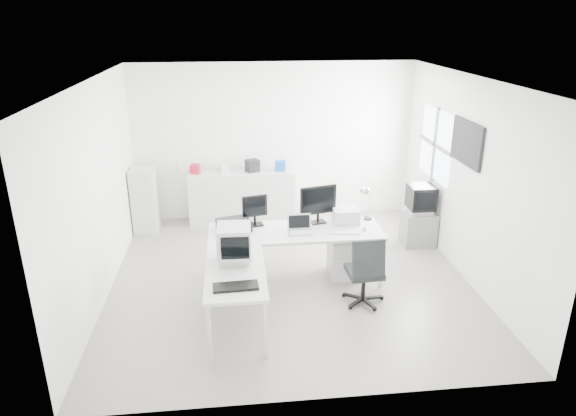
{
  "coord_description": "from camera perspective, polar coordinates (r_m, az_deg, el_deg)",
  "views": [
    {
      "loc": [
        -0.74,
        -6.51,
        3.57
      ],
      "look_at": [
        0.0,
        0.2,
        1.0
      ],
      "focal_mm": 32.0,
      "sensor_mm": 36.0,
      "label": 1
    }
  ],
  "objects": [
    {
      "name": "laptop",
      "position": [
        6.98,
        1.37,
        -2.0
      ],
      "size": [
        0.33,
        0.34,
        0.22
      ],
      "primitive_type": null,
      "rotation": [
        0.0,
        0.0,
        0.01
      ],
      "color": "#B7B7BA",
      "rests_on": "main_desk"
    },
    {
      "name": "main_desk",
      "position": [
        7.27,
        0.84,
        -5.23
      ],
      "size": [
        2.4,
        0.8,
        0.75
      ],
      "primitive_type": null,
      "color": "silver",
      "rests_on": "floor"
    },
    {
      "name": "floor",
      "position": [
        7.46,
        0.17,
        -7.74
      ],
      "size": [
        5.0,
        5.0,
        0.01
      ],
      "primitive_type": "cube",
      "color": "#B5B0A2",
      "rests_on": "ground"
    },
    {
      "name": "tv_cabinet",
      "position": [
        8.65,
        14.26,
        -2.21
      ],
      "size": [
        0.51,
        0.42,
        0.55
      ],
      "primitive_type": "cube",
      "color": "slate",
      "rests_on": "floor"
    },
    {
      "name": "white_mouse",
      "position": [
        7.18,
        8.51,
        -2.26
      ],
      "size": [
        0.06,
        0.06,
        0.06
      ],
      "primitive_type": "sphere",
      "color": "silver",
      "rests_on": "main_desk"
    },
    {
      "name": "clutter_bottle",
      "position": [
        9.19,
        -12.15,
        4.47
      ],
      "size": [
        0.07,
        0.07,
        0.22
      ],
      "primitive_type": "cylinder",
      "color": "silver",
      "rests_on": "sideboard"
    },
    {
      "name": "wall_picture",
      "position": [
        7.53,
        19.26,
        6.88
      ],
      "size": [
        0.04,
        0.9,
        0.6
      ],
      "primitive_type": null,
      "color": "black",
      "rests_on": "right_wall"
    },
    {
      "name": "clutter_box_d",
      "position": [
        9.15,
        -0.85,
        4.73
      ],
      "size": [
        0.21,
        0.19,
        0.18
      ],
      "primitive_type": "cube",
      "rotation": [
        0.0,
        0.0,
        -0.22
      ],
      "color": "blue",
      "rests_on": "sideboard"
    },
    {
      "name": "white_keyboard",
      "position": [
        7.08,
        6.25,
        -2.68
      ],
      "size": [
        0.46,
        0.2,
        0.02
      ],
      "primitive_type": "cube",
      "rotation": [
        0.0,
        0.0,
        -0.15
      ],
      "color": "silver",
      "rests_on": "main_desk"
    },
    {
      "name": "ceiling",
      "position": [
        6.59,
        0.2,
        14.14
      ],
      "size": [
        5.0,
        5.0,
        0.01
      ],
      "primitive_type": "cube",
      "color": "white",
      "rests_on": "back_wall"
    },
    {
      "name": "back_wall",
      "position": [
        9.29,
        -1.56,
        7.35
      ],
      "size": [
        5.0,
        0.02,
        2.8
      ],
      "primitive_type": "cube",
      "color": "white",
      "rests_on": "floor"
    },
    {
      "name": "lcd_monitor_small",
      "position": [
        7.22,
        -3.71,
        -0.28
      ],
      "size": [
        0.39,
        0.28,
        0.45
      ],
      "primitive_type": null,
      "rotation": [
        0.0,
        0.0,
        0.23
      ],
      "color": "black",
      "rests_on": "main_desk"
    },
    {
      "name": "left_wall",
      "position": [
        7.08,
        -20.36,
        1.66
      ],
      "size": [
        0.02,
        5.0,
        2.8
      ],
      "primitive_type": "cube",
      "color": "white",
      "rests_on": "floor"
    },
    {
      "name": "crt_monitor",
      "position": [
        6.19,
        -6.0,
        -3.84
      ],
      "size": [
        0.45,
        0.45,
        0.5
      ],
      "primitive_type": null,
      "rotation": [
        0.0,
        0.0,
        -0.04
      ],
      "color": "#B7B7BA",
      "rests_on": "side_desk"
    },
    {
      "name": "crt_tv",
      "position": [
        8.47,
        14.56,
        0.91
      ],
      "size": [
        0.5,
        0.48,
        0.45
      ],
      "primitive_type": null,
      "color": "black",
      "rests_on": "tv_cabinet"
    },
    {
      "name": "right_wall",
      "position": [
        7.59,
        19.33,
        3.02
      ],
      "size": [
        0.02,
        5.0,
        2.8
      ],
      "primitive_type": "cube",
      "color": "white",
      "rests_on": "floor"
    },
    {
      "name": "window",
      "position": [
        8.58,
        16.05,
        6.77
      ],
      "size": [
        0.02,
        1.2,
        1.1
      ],
      "primitive_type": null,
      "color": "white",
      "rests_on": "right_wall"
    },
    {
      "name": "clutter_box_a",
      "position": [
        9.14,
        -10.28,
        4.3
      ],
      "size": [
        0.19,
        0.17,
        0.16
      ],
      "primitive_type": "cube",
      "rotation": [
        0.0,
        0.0,
        -0.23
      ],
      "color": "#AB182F",
      "rests_on": "sideboard"
    },
    {
      "name": "lcd_monitor_large",
      "position": [
        7.28,
        3.36,
        0.42
      ],
      "size": [
        0.58,
        0.34,
        0.56
      ],
      "primitive_type": null,
      "rotation": [
        0.0,
        0.0,
        0.25
      ],
      "color": "black",
      "rests_on": "main_desk"
    },
    {
      "name": "clutter_box_b",
      "position": [
        9.11,
        -7.14,
        4.42
      ],
      "size": [
        0.19,
        0.18,
        0.15
      ],
      "primitive_type": "cube",
      "rotation": [
        0.0,
        0.0,
        0.39
      ],
      "color": "silver",
      "rests_on": "sideboard"
    },
    {
      "name": "filing_cabinet",
      "position": [
        9.12,
        -15.65,
        0.8
      ],
      "size": [
        0.4,
        0.47,
        1.13
      ],
      "primitive_type": "cube",
      "color": "silver",
      "rests_on": "floor"
    },
    {
      "name": "inkjet_printer",
      "position": [
        7.13,
        -6.04,
        -1.91
      ],
      "size": [
        0.51,
        0.44,
        0.15
      ],
      "primitive_type": "cube",
      "rotation": [
        0.0,
        0.0,
        0.28
      ],
      "color": "black",
      "rests_on": "main_desk"
    },
    {
      "name": "office_chair",
      "position": [
        6.72,
        8.49,
        -6.67
      ],
      "size": [
        0.6,
        0.6,
        0.98
      ],
      "primitive_type": null,
      "rotation": [
        0.0,
        0.0,
        0.06
      ],
      "color": "#232627",
      "rests_on": "floor"
    },
    {
      "name": "desk_lamp",
      "position": [
        7.5,
        8.96,
        0.55
      ],
      "size": [
        0.21,
        0.21,
        0.5
      ],
      "primitive_type": null,
      "rotation": [
        0.0,
        0.0,
        0.33
      ],
      "color": "silver",
      "rests_on": "main_desk"
    },
    {
      "name": "clutter_box_c",
      "position": [
        9.11,
        -3.99,
        4.72
      ],
      "size": [
        0.27,
        0.26,
        0.21
      ],
      "primitive_type": "cube",
      "rotation": [
        0.0,
        0.0,
        0.42
      ],
      "color": "black",
      "rests_on": "sideboard"
    },
    {
      "name": "black_keyboard",
      "position": [
        5.71,
        -5.84,
        -8.67
      ],
      "size": [
        0.51,
        0.23,
        0.03
      ],
      "primitive_type": "cube",
      "rotation": [
        0.0,
        0.0,
        0.06
      ],
      "color": "black",
      "rests_on": "side_desk"
    },
    {
      "name": "sideboard",
      "position": [
        9.28,
        -5.14,
        1.26
      ],
      "size": [
        1.88,
        0.47,
        0.94
      ],
      "primitive_type": "cube",
      "color": "silver",
      "rests_on": "floor"
    },
    {
      "name": "side_desk",
      "position": [
        6.26,
        -5.76,
        -9.99
      ],
      "size": [
        0.7,
        1.4,
        0.75
      ],
      "primitive_type": null,
      "color": "silver",
      "rests_on": "floor"
    },
    {
      "name": "drawer_pedestal",
      "position": [
        7.46,
        6.16,
        -5.29
      ],
      "size": [
        0.4,
        0.5,
        0.6
      ],
      "primitive_type": "cube",
      "color": "silver",
      "rests_on": "floor"
    },
    {
      "name": "laser_printer",
      "position": [
        7.39,
        6.43,
        -0.83
      ],
      "size": [
        0.37,
        0.32,
        0.21
      ],
      "primitive_type": "cube",
      "rotation": [
        0.0,
        0.0,
        -0.03
      ],
      "color": "#BCBCBC",
      "rests_on": "main_desk"
    }
  ]
}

